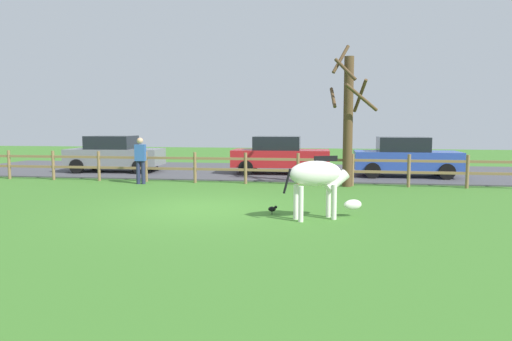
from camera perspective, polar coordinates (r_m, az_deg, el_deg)
name	(u,v)px	position (r m, az deg, el deg)	size (l,w,h in m)	color
ground_plane	(204,209)	(11.80, -6.41, -4.66)	(60.00, 60.00, 0.00)	#3D7528
parking_asphalt	(260,171)	(20.82, 0.45, -0.06)	(28.00, 7.40, 0.05)	#47474C
paddock_fence	(220,166)	(16.71, -4.42, 0.60)	(20.55, 0.11, 1.11)	olive
bare_tree	(348,117)	(16.01, 11.21, 6.46)	(1.59, 1.57, 4.80)	#513A23
zebra	(319,178)	(10.40, 7.69, -0.91)	(1.78, 1.11, 1.41)	white
crow_on_grass	(272,209)	(11.01, 2.03, -4.71)	(0.22, 0.10, 0.20)	black
parked_car_grey	(115,153)	(21.16, -16.91, 2.01)	(4.12, 2.13, 1.56)	slate
parked_car_blue	(405,156)	(19.27, 17.78, 1.64)	(4.00, 1.88, 1.56)	#2D4CAD
parked_car_red	(280,155)	(19.49, 2.94, 1.95)	(4.05, 1.98, 1.56)	red
visitor_near_fence	(140,158)	(16.94, -13.95, 1.44)	(0.38, 0.25, 1.64)	#232847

